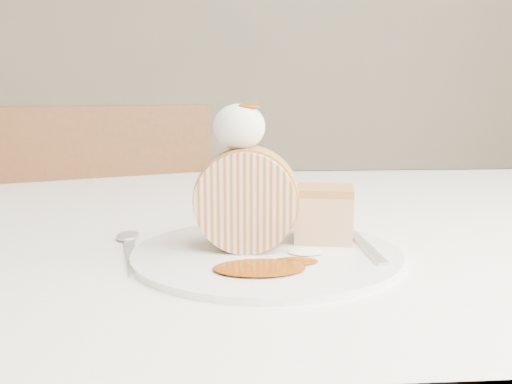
{
  "coord_description": "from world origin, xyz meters",
  "views": [
    {
      "loc": [
        -0.09,
        -0.54,
        0.92
      ],
      "look_at": [
        -0.05,
        0.03,
        0.82
      ],
      "focal_mm": 40.0,
      "sensor_mm": 36.0,
      "label": 1
    }
  ],
  "objects": [
    {
      "name": "roulade_slice",
      "position": [
        -0.06,
        0.03,
        0.81
      ],
      "size": [
        0.11,
        0.07,
        0.1
      ],
      "primitive_type": "cylinder",
      "rotation": [
        1.57,
        0.0,
        -0.13
      ],
      "color": "beige",
      "rests_on": "plate"
    },
    {
      "name": "whipped_cream",
      "position": [
        -0.07,
        0.04,
        0.88
      ],
      "size": [
        0.05,
        0.05,
        0.05
      ],
      "primitive_type": "ellipsoid",
      "color": "white",
      "rests_on": "roulade_slice"
    },
    {
      "name": "cake_chunk",
      "position": [
        0.02,
        0.06,
        0.78
      ],
      "size": [
        0.07,
        0.07,
        0.05
      ],
      "primitive_type": "cube",
      "rotation": [
        0.0,
        0.0,
        -0.21
      ],
      "color": "#BB8446",
      "rests_on": "plate"
    },
    {
      "name": "chair_far",
      "position": [
        -0.34,
        0.7,
        0.51
      ],
      "size": [
        0.54,
        0.54,
        0.89
      ],
      "rotation": [
        0.0,
        0.0,
        3.5
      ],
      "color": "brown",
      "rests_on": "ground"
    },
    {
      "name": "caramel_drizzle",
      "position": [
        -0.06,
        0.03,
        0.91
      ],
      "size": [
        0.03,
        0.02,
        0.01
      ],
      "primitive_type": "ellipsoid",
      "color": "#773304",
      "rests_on": "whipped_cream"
    },
    {
      "name": "table",
      "position": [
        0.0,
        0.2,
        0.66
      ],
      "size": [
        1.4,
        0.9,
        0.75
      ],
      "color": "silver",
      "rests_on": "ground"
    },
    {
      "name": "plate",
      "position": [
        -0.04,
        0.02,
        0.75
      ],
      "size": [
        0.32,
        0.32,
        0.01
      ],
      "primitive_type": "cylinder",
      "rotation": [
        0.0,
        0.0,
        -0.21
      ],
      "color": "white",
      "rests_on": "table"
    },
    {
      "name": "caramel_pool",
      "position": [
        -0.05,
        -0.04,
        0.76
      ],
      "size": [
        0.09,
        0.07,
        0.0
      ],
      "primitive_type": null,
      "rotation": [
        0.0,
        0.0,
        -0.21
      ],
      "color": "#773304",
      "rests_on": "plate"
    },
    {
      "name": "fork",
      "position": [
        0.06,
        0.02,
        0.76
      ],
      "size": [
        0.02,
        0.16,
        0.0
      ],
      "primitive_type": "cube",
      "rotation": [
        0.0,
        0.0,
        0.01
      ],
      "color": "silver",
      "rests_on": "plate"
    },
    {
      "name": "spoon",
      "position": [
        -0.18,
        0.02,
        0.75
      ],
      "size": [
        0.05,
        0.15,
        0.0
      ],
      "primitive_type": "cube",
      "rotation": [
        0.0,
        0.0,
        0.2
      ],
      "color": "silver",
      "rests_on": "table"
    }
  ]
}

